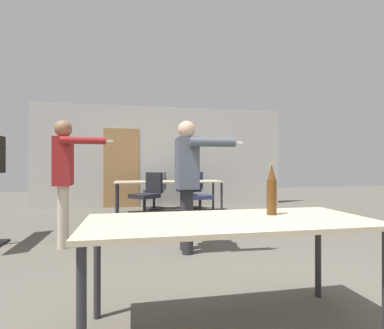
% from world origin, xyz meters
% --- Properties ---
extents(back_wall, '(6.64, 0.12, 2.66)m').
position_xyz_m(back_wall, '(-0.03, 6.53, 1.32)').
color(back_wall, beige).
rests_on(back_wall, ground_plane).
extents(conference_table_near, '(1.88, 0.80, 0.73)m').
position_xyz_m(conference_table_near, '(-0.19, 0.38, 0.67)').
color(conference_table_near, '#C6B793').
rests_on(conference_table_near, ground_plane).
extents(conference_table_far, '(2.40, 0.82, 0.73)m').
position_xyz_m(conference_table_far, '(-0.01, 5.25, 0.68)').
color(conference_table_far, '#C6B793').
rests_on(conference_table_far, ground_plane).
extents(person_center_tall, '(0.76, 0.69, 1.65)m').
position_xyz_m(person_center_tall, '(-0.14, 2.21, 0.99)').
color(person_center_tall, '#28282D').
rests_on(person_center_tall, ground_plane).
extents(person_left_plaid, '(0.78, 0.58, 1.69)m').
position_xyz_m(person_left_plaid, '(-1.72, 2.77, 1.03)').
color(person_left_plaid, beige).
rests_on(person_left_plaid, ground_plane).
extents(office_chair_mid_tucked, '(0.69, 0.68, 0.94)m').
position_xyz_m(office_chair_mid_tucked, '(-0.53, 4.53, 0.45)').
color(office_chair_mid_tucked, black).
rests_on(office_chair_mid_tucked, ground_plane).
extents(office_chair_far_left, '(0.65, 0.68, 0.92)m').
position_xyz_m(office_chair_far_left, '(0.63, 5.91, 0.43)').
color(office_chair_far_left, black).
rests_on(office_chair_far_left, ground_plane).
extents(office_chair_far_right, '(0.56, 0.52, 0.91)m').
position_xyz_m(office_chair_far_right, '(0.46, 4.46, 0.42)').
color(office_chair_far_right, black).
rests_on(office_chair_far_right, ground_plane).
extents(office_chair_near_pushed, '(0.59, 0.54, 0.92)m').
position_xyz_m(office_chair_near_pushed, '(-0.21, 5.99, 0.43)').
color(office_chair_near_pushed, black).
rests_on(office_chair_near_pushed, ground_plane).
extents(beer_bottle, '(0.07, 0.07, 0.37)m').
position_xyz_m(beer_bottle, '(0.16, 0.50, 0.91)').
color(beer_bottle, '#563314').
rests_on(beer_bottle, conference_table_near).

